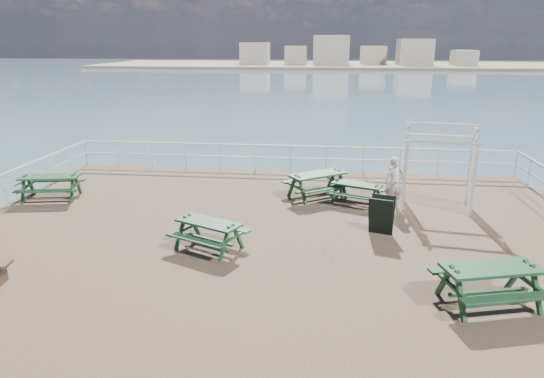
{
  "coord_description": "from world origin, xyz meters",
  "views": [
    {
      "loc": [
        1.44,
        -12.53,
        5.16
      ],
      "look_at": [
        -0.07,
        0.66,
        1.1
      ],
      "focal_mm": 32.0,
      "sensor_mm": 36.0,
      "label": 1
    }
  ],
  "objects_px": {
    "picnic_table_d": "(209,229)",
    "picnic_table_a": "(50,182)",
    "trellis_arbor": "(438,171)",
    "picnic_table_e": "(491,277)",
    "person": "(394,183)",
    "picnic_table_c": "(318,180)",
    "picnic_table_b": "(357,189)"
  },
  "relations": [
    {
      "from": "picnic_table_e",
      "to": "trellis_arbor",
      "type": "relative_size",
      "value": 0.84
    },
    {
      "from": "picnic_table_b",
      "to": "picnic_table_d",
      "type": "bearing_deg",
      "value": -111.75
    },
    {
      "from": "picnic_table_c",
      "to": "picnic_table_d",
      "type": "bearing_deg",
      "value": -155.68
    },
    {
      "from": "picnic_table_a",
      "to": "picnic_table_c",
      "type": "height_order",
      "value": "picnic_table_c"
    },
    {
      "from": "picnic_table_b",
      "to": "trellis_arbor",
      "type": "height_order",
      "value": "trellis_arbor"
    },
    {
      "from": "picnic_table_a",
      "to": "picnic_table_e",
      "type": "distance_m",
      "value": 13.78
    },
    {
      "from": "picnic_table_b",
      "to": "picnic_table_c",
      "type": "height_order",
      "value": "picnic_table_c"
    },
    {
      "from": "picnic_table_d",
      "to": "trellis_arbor",
      "type": "distance_m",
      "value": 7.68
    },
    {
      "from": "person",
      "to": "picnic_table_a",
      "type": "bearing_deg",
      "value": 170.78
    },
    {
      "from": "picnic_table_c",
      "to": "person",
      "type": "bearing_deg",
      "value": -56.28
    },
    {
      "from": "person",
      "to": "picnic_table_c",
      "type": "bearing_deg",
      "value": 148.59
    },
    {
      "from": "trellis_arbor",
      "to": "picnic_table_e",
      "type": "bearing_deg",
      "value": -83.6
    },
    {
      "from": "trellis_arbor",
      "to": "picnic_table_b",
      "type": "bearing_deg",
      "value": -173.81
    },
    {
      "from": "picnic_table_d",
      "to": "person",
      "type": "bearing_deg",
      "value": 60.9
    },
    {
      "from": "person",
      "to": "picnic_table_b",
      "type": "bearing_deg",
      "value": 150.35
    },
    {
      "from": "picnic_table_a",
      "to": "picnic_table_b",
      "type": "relative_size",
      "value": 1.1
    },
    {
      "from": "picnic_table_a",
      "to": "trellis_arbor",
      "type": "bearing_deg",
      "value": -8.24
    },
    {
      "from": "picnic_table_c",
      "to": "picnic_table_d",
      "type": "relative_size",
      "value": 1.18
    },
    {
      "from": "picnic_table_d",
      "to": "picnic_table_a",
      "type": "bearing_deg",
      "value": 176.42
    },
    {
      "from": "person",
      "to": "picnic_table_d",
      "type": "bearing_deg",
      "value": -154.77
    },
    {
      "from": "picnic_table_e",
      "to": "picnic_table_d",
      "type": "bearing_deg",
      "value": 146.2
    },
    {
      "from": "picnic_table_a",
      "to": "picnic_table_b",
      "type": "height_order",
      "value": "picnic_table_a"
    },
    {
      "from": "picnic_table_d",
      "to": "person",
      "type": "distance_m",
      "value": 6.35
    },
    {
      "from": "picnic_table_a",
      "to": "person",
      "type": "xyz_separation_m",
      "value": [
        11.43,
        0.31,
        0.25
      ]
    },
    {
      "from": "picnic_table_a",
      "to": "trellis_arbor",
      "type": "xyz_separation_m",
      "value": [
        12.8,
        0.62,
        0.62
      ]
    },
    {
      "from": "trellis_arbor",
      "to": "person",
      "type": "bearing_deg",
      "value": -159.22
    },
    {
      "from": "picnic_table_b",
      "to": "trellis_arbor",
      "type": "bearing_deg",
      "value": 20.43
    },
    {
      "from": "picnic_table_b",
      "to": "picnic_table_d",
      "type": "relative_size",
      "value": 0.92
    },
    {
      "from": "picnic_table_c",
      "to": "picnic_table_e",
      "type": "xyz_separation_m",
      "value": [
        3.64,
        -6.75,
        -0.01
      ]
    },
    {
      "from": "picnic_table_a",
      "to": "picnic_table_e",
      "type": "bearing_deg",
      "value": -34.64
    },
    {
      "from": "picnic_table_d",
      "to": "person",
      "type": "relative_size",
      "value": 1.27
    },
    {
      "from": "picnic_table_b",
      "to": "picnic_table_c",
      "type": "distance_m",
      "value": 1.4
    }
  ]
}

